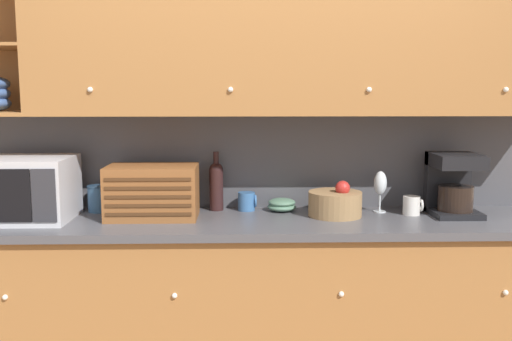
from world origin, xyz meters
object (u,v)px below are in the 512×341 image
(storage_canister, at_px, (99,198))
(fruit_basket, at_px, (335,203))
(microwave, at_px, (20,189))
(coffee_maker, at_px, (453,184))
(bread_box, at_px, (153,192))
(wine_glass, at_px, (380,184))
(bowl_stack_on_counter, at_px, (282,205))
(mug_blue_second, at_px, (412,205))
(mug, at_px, (247,201))
(wine_bottle, at_px, (216,184))

(storage_canister, xyz_separation_m, fruit_basket, (1.26, -0.15, -0.00))
(microwave, distance_m, coffee_maker, 2.23)
(bread_box, distance_m, wine_glass, 1.21)
(bowl_stack_on_counter, bearing_deg, wine_glass, -4.86)
(bread_box, xyz_separation_m, fruit_basket, (0.95, 0.01, -0.07))
(bread_box, height_order, bowl_stack_on_counter, bread_box)
(microwave, distance_m, mug_blue_second, 2.02)
(storage_canister, xyz_separation_m, mug, (0.80, 0.00, -0.02))
(storage_canister, distance_m, fruit_basket, 1.27)
(storage_canister, distance_m, coffee_maker, 1.89)
(bowl_stack_on_counter, height_order, mug_blue_second, mug_blue_second)
(bowl_stack_on_counter, relative_size, fruit_basket, 0.57)
(mug, height_order, wine_glass, wine_glass)
(wine_bottle, xyz_separation_m, coffee_maker, (1.25, -0.14, 0.02))
(wine_glass, bearing_deg, storage_canister, 177.78)
(storage_canister, bearing_deg, wine_glass, -2.22)
(microwave, distance_m, bowl_stack_on_counter, 1.35)
(fruit_basket, bearing_deg, bread_box, -179.15)
(storage_canister, height_order, coffee_maker, coffee_maker)
(mug, relative_size, bowl_stack_on_counter, 0.66)
(microwave, height_order, bowl_stack_on_counter, microwave)
(wine_bottle, height_order, wine_glass, wine_bottle)
(bowl_stack_on_counter, bearing_deg, mug_blue_second, -9.53)
(microwave, distance_m, wine_bottle, 1.00)
(bread_box, height_order, wine_glass, bread_box)
(mug, xyz_separation_m, coffee_maker, (1.08, -0.13, 0.11))
(mug, bearing_deg, wine_glass, -5.08)
(microwave, distance_m, bread_box, 0.66)
(mug, xyz_separation_m, bowl_stack_on_counter, (0.19, -0.02, -0.02))
(storage_canister, bearing_deg, wine_bottle, 1.71)
(bowl_stack_on_counter, bearing_deg, fruit_basket, -26.52)
(wine_bottle, relative_size, mug, 3.10)
(mug, relative_size, wine_glass, 0.47)
(mug, height_order, mug_blue_second, mug)
(microwave, xyz_separation_m, storage_canister, (0.34, 0.19, -0.09))
(bowl_stack_on_counter, relative_size, coffee_maker, 0.48)
(microwave, relative_size, wine_glass, 2.29)
(bread_box, bearing_deg, microwave, -177.44)
(bowl_stack_on_counter, height_order, coffee_maker, coffee_maker)
(mug, distance_m, coffee_maker, 1.10)
(storage_canister, height_order, bread_box, bread_box)
(bowl_stack_on_counter, xyz_separation_m, coffee_maker, (0.89, -0.11, 0.13))
(mug_blue_second, height_order, coffee_maker, coffee_maker)
(bread_box, xyz_separation_m, bowl_stack_on_counter, (0.68, 0.15, -0.10))
(fruit_basket, relative_size, wine_glass, 1.25)
(bread_box, relative_size, bowl_stack_on_counter, 2.91)
(microwave, xyz_separation_m, wine_glass, (1.86, 0.13, -0.01))
(coffee_maker, bearing_deg, wine_glass, 170.19)
(wine_glass, bearing_deg, mug_blue_second, -24.17)
(bread_box, distance_m, wine_bottle, 0.37)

